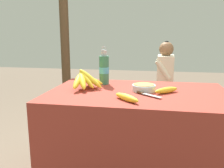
{
  "coord_description": "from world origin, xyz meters",
  "views": [
    {
      "loc": [
        0.11,
        -1.74,
        1.18
      ],
      "look_at": [
        -0.21,
        0.05,
        0.79
      ],
      "focal_mm": 38.0,
      "sensor_mm": 36.0,
      "label": 1
    }
  ],
  "objects_px": {
    "loose_banana_side": "(166,90)",
    "seated_vendor": "(161,77)",
    "loose_banana_front": "(127,98)",
    "knife": "(145,94)",
    "serving_bowl": "(144,87)",
    "support_post_near": "(65,33)",
    "wooden_bench": "(155,96)",
    "banana_bunch_ripe": "(86,79)",
    "water_bottle": "(104,69)",
    "banana_bunch_green": "(126,85)"
  },
  "relations": [
    {
      "from": "loose_banana_side",
      "to": "seated_vendor",
      "type": "xyz_separation_m",
      "value": [
        -0.0,
        1.33,
        -0.14
      ]
    },
    {
      "from": "loose_banana_front",
      "to": "knife",
      "type": "relative_size",
      "value": 1.06
    },
    {
      "from": "serving_bowl",
      "to": "loose_banana_front",
      "type": "bearing_deg",
      "value": -108.54
    },
    {
      "from": "loose_banana_side",
      "to": "serving_bowl",
      "type": "bearing_deg",
      "value": 167.67
    },
    {
      "from": "support_post_near",
      "to": "seated_vendor",
      "type": "bearing_deg",
      "value": -11.89
    },
    {
      "from": "loose_banana_side",
      "to": "wooden_bench",
      "type": "distance_m",
      "value": 1.42
    },
    {
      "from": "serving_bowl",
      "to": "wooden_bench",
      "type": "height_order",
      "value": "serving_bowl"
    },
    {
      "from": "support_post_near",
      "to": "knife",
      "type": "bearing_deg",
      "value": -53.92
    },
    {
      "from": "loose_banana_side",
      "to": "support_post_near",
      "type": "xyz_separation_m",
      "value": [
        -1.4,
        1.62,
        0.42
      ]
    },
    {
      "from": "knife",
      "to": "support_post_near",
      "type": "height_order",
      "value": "support_post_near"
    },
    {
      "from": "knife",
      "to": "seated_vendor",
      "type": "xyz_separation_m",
      "value": [
        0.15,
        1.42,
        -0.13
      ]
    },
    {
      "from": "wooden_bench",
      "to": "loose_banana_front",
      "type": "bearing_deg",
      "value": -96.67
    },
    {
      "from": "banana_bunch_ripe",
      "to": "water_bottle",
      "type": "distance_m",
      "value": 0.23
    },
    {
      "from": "water_bottle",
      "to": "support_post_near",
      "type": "bearing_deg",
      "value": 122.5
    },
    {
      "from": "loose_banana_front",
      "to": "serving_bowl",
      "type": "bearing_deg",
      "value": 71.46
    },
    {
      "from": "wooden_bench",
      "to": "knife",
      "type": "bearing_deg",
      "value": -92.98
    },
    {
      "from": "loose_banana_side",
      "to": "banana_bunch_green",
      "type": "distance_m",
      "value": 1.45
    },
    {
      "from": "loose_banana_side",
      "to": "banana_bunch_green",
      "type": "height_order",
      "value": "loose_banana_side"
    },
    {
      "from": "wooden_bench",
      "to": "serving_bowl",
      "type": "bearing_deg",
      "value": -93.95
    },
    {
      "from": "water_bottle",
      "to": "banana_bunch_green",
      "type": "height_order",
      "value": "water_bottle"
    },
    {
      "from": "banana_bunch_ripe",
      "to": "knife",
      "type": "relative_size",
      "value": 2.0
    },
    {
      "from": "wooden_bench",
      "to": "banana_bunch_green",
      "type": "relative_size",
      "value": 4.93
    },
    {
      "from": "banana_bunch_ripe",
      "to": "knife",
      "type": "distance_m",
      "value": 0.5
    },
    {
      "from": "serving_bowl",
      "to": "banana_bunch_green",
      "type": "distance_m",
      "value": 1.38
    },
    {
      "from": "water_bottle",
      "to": "wooden_bench",
      "type": "xyz_separation_m",
      "value": [
        0.44,
        1.12,
        -0.51
      ]
    },
    {
      "from": "loose_banana_front",
      "to": "seated_vendor",
      "type": "xyz_separation_m",
      "value": [
        0.26,
        1.58,
        -0.14
      ]
    },
    {
      "from": "banana_bunch_ripe",
      "to": "seated_vendor",
      "type": "relative_size",
      "value": 0.33
    },
    {
      "from": "serving_bowl",
      "to": "loose_banana_side",
      "type": "height_order",
      "value": "serving_bowl"
    },
    {
      "from": "serving_bowl",
      "to": "support_post_near",
      "type": "bearing_deg",
      "value": 127.85
    },
    {
      "from": "banana_bunch_ripe",
      "to": "seated_vendor",
      "type": "height_order",
      "value": "seated_vendor"
    },
    {
      "from": "serving_bowl",
      "to": "water_bottle",
      "type": "relative_size",
      "value": 0.56
    },
    {
      "from": "loose_banana_front",
      "to": "support_post_near",
      "type": "relative_size",
      "value": 0.08
    },
    {
      "from": "loose_banana_front",
      "to": "seated_vendor",
      "type": "bearing_deg",
      "value": 80.59
    },
    {
      "from": "loose_banana_front",
      "to": "knife",
      "type": "distance_m",
      "value": 0.2
    },
    {
      "from": "loose_banana_side",
      "to": "support_post_near",
      "type": "bearing_deg",
      "value": 130.75
    },
    {
      "from": "loose_banana_side",
      "to": "knife",
      "type": "distance_m",
      "value": 0.18
    },
    {
      "from": "serving_bowl",
      "to": "seated_vendor",
      "type": "relative_size",
      "value": 0.16
    },
    {
      "from": "wooden_bench",
      "to": "banana_bunch_green",
      "type": "xyz_separation_m",
      "value": [
        -0.38,
        -0.0,
        0.14
      ]
    },
    {
      "from": "banana_bunch_ripe",
      "to": "seated_vendor",
      "type": "xyz_separation_m",
      "value": [
        0.63,
        1.29,
        -0.2
      ]
    },
    {
      "from": "wooden_bench",
      "to": "support_post_near",
      "type": "distance_m",
      "value": 1.58
    },
    {
      "from": "wooden_bench",
      "to": "support_post_near",
      "type": "relative_size",
      "value": 0.64
    },
    {
      "from": "knife",
      "to": "banana_bunch_green",
      "type": "height_order",
      "value": "knife"
    },
    {
      "from": "wooden_bench",
      "to": "seated_vendor",
      "type": "bearing_deg",
      "value": -22.06
    },
    {
      "from": "serving_bowl",
      "to": "banana_bunch_green",
      "type": "height_order",
      "value": "serving_bowl"
    },
    {
      "from": "knife",
      "to": "seated_vendor",
      "type": "height_order",
      "value": "seated_vendor"
    },
    {
      "from": "serving_bowl",
      "to": "water_bottle",
      "type": "distance_m",
      "value": 0.42
    },
    {
      "from": "loose_banana_front",
      "to": "banana_bunch_green",
      "type": "xyz_separation_m",
      "value": [
        -0.19,
        1.61,
        -0.26
      ]
    },
    {
      "from": "water_bottle",
      "to": "wooden_bench",
      "type": "relative_size",
      "value": 0.21
    },
    {
      "from": "wooden_bench",
      "to": "seated_vendor",
      "type": "xyz_separation_m",
      "value": [
        0.07,
        -0.03,
        0.27
      ]
    },
    {
      "from": "banana_bunch_ripe",
      "to": "loose_banana_side",
      "type": "bearing_deg",
      "value": -4.0
    }
  ]
}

